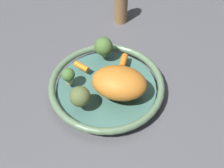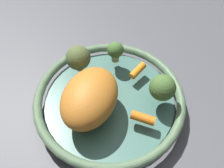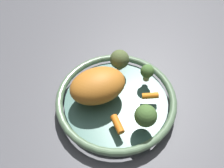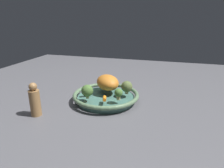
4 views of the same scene
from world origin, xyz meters
TOP-DOWN VIEW (x-y plane):
  - ground_plane at (0.00, 0.00)m, footprint 2.08×2.08m
  - serving_bowl at (0.00, 0.00)m, footprint 0.33×0.33m
  - roast_chicken_piece at (-0.01, 0.05)m, footprint 0.18×0.18m
  - baby_carrot_left at (0.02, -0.09)m, footprint 0.03×0.05m
  - baby_carrot_center at (-0.09, -0.03)m, footprint 0.05×0.05m
  - broccoli_floret_small at (-0.06, -0.09)m, footprint 0.06×0.06m
  - broccoli_floret_edge at (0.08, -0.07)m, footprint 0.04×0.04m
  - broccoli_floret_large at (0.10, 0.02)m, footprint 0.06×0.06m
  - pepper_mill at (-0.24, -0.23)m, footprint 0.04×0.04m

SIDE VIEW (x-z plane):
  - ground_plane at x=0.00m, z-range 0.00..0.00m
  - serving_bowl at x=0.00m, z-range 0.00..0.05m
  - baby_carrot_left at x=0.02m, z-range 0.04..0.06m
  - baby_carrot_center at x=-0.09m, z-range 0.04..0.06m
  - pepper_mill at x=-0.24m, z-range -0.01..0.14m
  - broccoli_floret_edge at x=0.08m, z-range 0.05..0.10m
  - broccoli_floret_large at x=0.10m, z-range 0.05..0.11m
  - broccoli_floret_small at x=-0.06m, z-range 0.05..0.12m
  - roast_chicken_piece at x=-0.01m, z-range 0.05..0.12m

